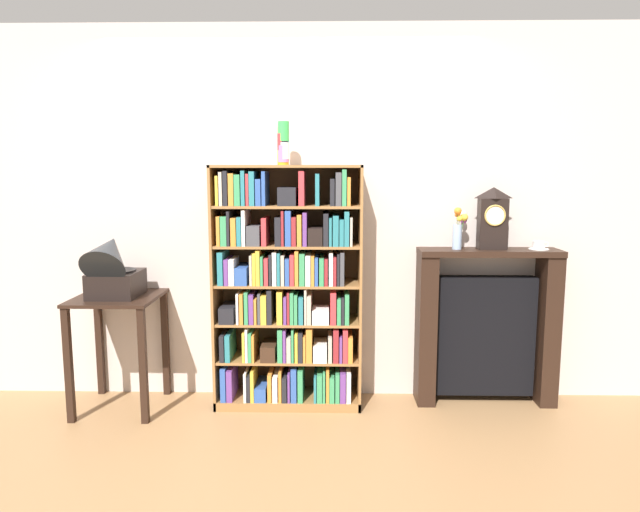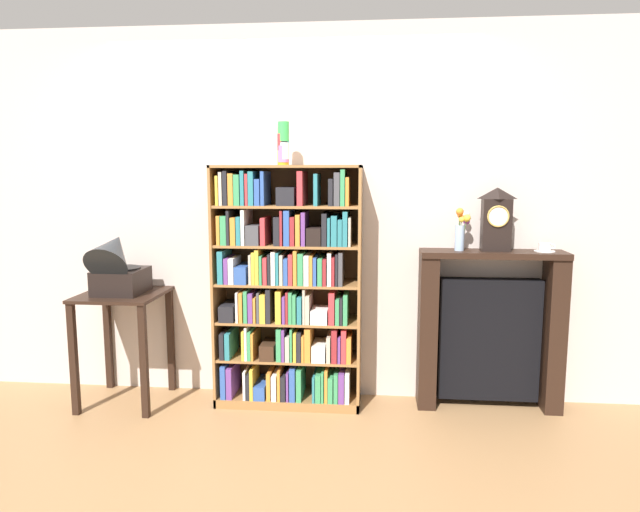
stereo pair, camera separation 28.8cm
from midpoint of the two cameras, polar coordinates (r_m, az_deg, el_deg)
The scene contains 10 objects.
ground_plane at distance 4.04m, azimuth -5.38°, elevation -15.20°, with size 7.89×6.40×0.02m, color #997047.
wall_back at distance 4.05m, azimuth -3.45°, elevation 4.07°, with size 4.89×0.08×2.60m, color beige.
bookshelf at distance 3.91m, azimuth -5.41°, elevation -3.70°, with size 0.99×0.35×1.65m.
cup_stack at distance 3.82m, azimuth -5.88°, elevation 11.11°, with size 0.08×0.08×0.28m.
side_table_left at distance 4.16m, azimuth -21.36°, elevation -6.37°, with size 0.54×0.56×0.78m.
gramophone at distance 4.02m, azimuth -21.99°, elevation -1.00°, with size 0.31×0.47×0.51m.
fireplace_mantel at distance 4.13m, azimuth 14.25°, elevation -6.92°, with size 0.95×0.26×1.08m.
mantel_clock at distance 3.98m, azimuth 14.87°, elevation 3.64°, with size 0.19×0.12×0.42m.
flower_vase at distance 3.94m, azimuth 11.67°, elevation 2.81°, with size 0.10×0.13×0.29m.
teacup_with_saucer at distance 4.09m, azimuth 19.13°, elevation 0.96°, with size 0.13×0.13×0.06m.
Camera 1 is at (0.30, -3.69, 1.59)m, focal length 32.10 mm.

